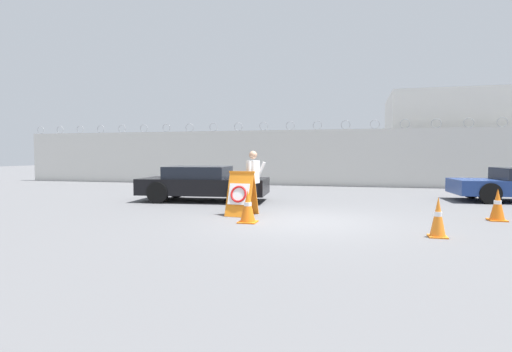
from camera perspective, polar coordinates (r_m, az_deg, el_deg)
name	(u,v)px	position (r m, az deg, el deg)	size (l,w,h in m)	color
ground_plane	(302,221)	(9.71, 6.62, -6.47)	(90.00, 90.00, 0.00)	#5B5B5E
perimeter_wall	(331,158)	(20.68, 10.68, 2.59)	(36.00, 0.30, 3.33)	silver
building_block	(445,139)	(25.61, 25.37, 4.82)	(6.28, 6.04, 5.03)	silver
barricade_sign	(241,193)	(10.50, -2.13, -2.51)	(0.76, 0.83, 1.18)	orange
security_guard	(253,179)	(10.95, -0.40, -0.38)	(0.45, 0.62, 1.71)	black
traffic_cone_near	(498,205)	(11.34, 31.24, -3.54)	(0.40, 0.40, 0.78)	orange
traffic_cone_mid	(438,217)	(8.55, 24.56, -5.38)	(0.34, 0.34, 0.79)	orange
traffic_cone_far	(248,207)	(9.44, -1.18, -4.40)	(0.43, 0.43, 0.77)	orange
parked_car_front_coupe	(203,183)	(13.93, -7.56, -1.01)	(4.48, 2.32, 1.20)	black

